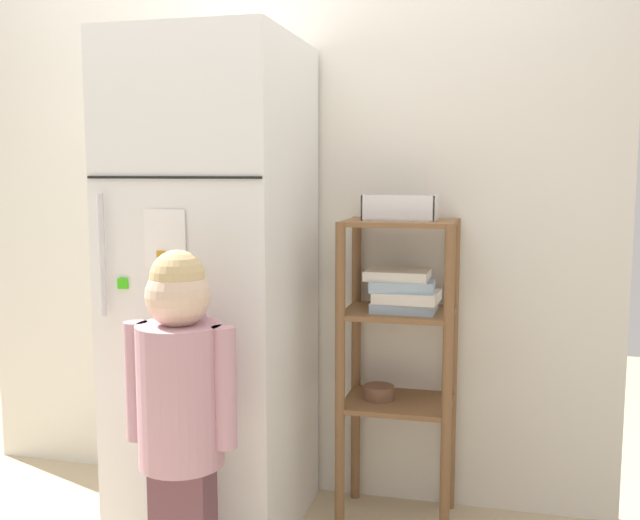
{
  "coord_description": "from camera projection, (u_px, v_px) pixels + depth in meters",
  "views": [
    {
      "loc": [
        0.87,
        -2.39,
        1.31
      ],
      "look_at": [
        0.27,
        0.02,
        1.0
      ],
      "focal_mm": 40.52,
      "sensor_mm": 36.0,
      "label": 1
    }
  ],
  "objects": [
    {
      "name": "fruit_bin",
      "position": [
        402.0,
        209.0,
        2.59
      ],
      "size": [
        0.26,
        0.17,
        0.09
      ],
      "color": "white",
      "rests_on": "pantry_shelf_unit"
    },
    {
      "name": "child_standing",
      "position": [
        181.0,
        394.0,
        2.13
      ],
      "size": [
        0.35,
        0.26,
        1.08
      ],
      "color": "brown",
      "rests_on": "ground"
    },
    {
      "name": "refrigerator",
      "position": [
        216.0,
        289.0,
        2.61
      ],
      "size": [
        0.6,
        0.7,
        1.77
      ],
      "color": "white",
      "rests_on": "ground"
    },
    {
      "name": "kitchen_wall_back",
      "position": [
        278.0,
        215.0,
        2.9
      ],
      "size": [
        2.67,
        0.03,
        2.27
      ],
      "primitive_type": "cube",
      "color": "silver",
      "rests_on": "ground"
    },
    {
      "name": "pantry_shelf_unit",
      "position": [
        399.0,
        328.0,
        2.63
      ],
      "size": [
        0.41,
        0.33,
        1.13
      ],
      "color": "brown",
      "rests_on": "ground"
    }
  ]
}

